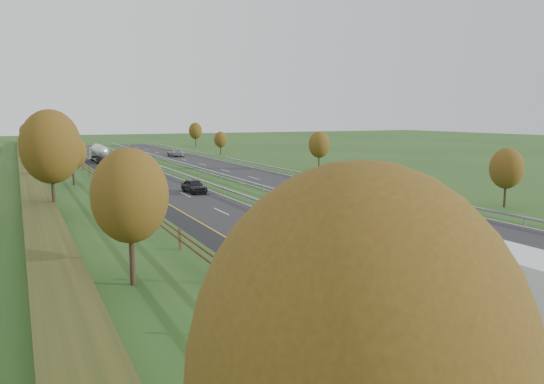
{
  "coord_description": "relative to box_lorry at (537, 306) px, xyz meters",
  "views": [
    {
      "loc": [
        -16.16,
        -12.42,
        9.23
      ],
      "look_at": [
        4.87,
        31.24,
        2.2
      ],
      "focal_mm": 35.0,
      "sensor_mm": 36.0,
      "label": 1
    }
  ],
  "objects": [
    {
      "name": "box_lorry",
      "position": [
        0.0,
        0.0,
        0.0
      ],
      "size": [
        2.58,
        16.28,
        4.06
      ],
      "color": "black",
      "rests_on": "near_carriageway"
    },
    {
      "name": "far_carriageway",
      "position": [
        15.9,
        59.92,
        -2.31
      ],
      "size": [
        10.5,
        200.0,
        0.04
      ],
      "primitive_type": "cube",
      "color": "black",
      "rests_on": "ground"
    },
    {
      "name": "near_carriageway",
      "position": [
        -0.6,
        59.92,
        -2.31
      ],
      "size": [
        10.5,
        200.0,
        0.04
      ],
      "primitive_type": "cube",
      "color": "black",
      "rests_on": "ground"
    },
    {
      "name": "car_silver_mid",
      "position": [
        -0.49,
        61.85,
        -1.5
      ],
      "size": [
        2.14,
        4.94,
        1.58
      ],
      "primitive_type": "imported",
      "rotation": [
        0.0,
        0.0,
        0.1
      ],
      "color": "#B1B1B6",
      "rests_on": "near_carriageway"
    },
    {
      "name": "embankment_left",
      "position": [
        -13.6,
        59.92,
        -1.33
      ],
      "size": [
        12.0,
        200.0,
        2.0
      ],
      "primitive_type": "cube",
      "color": "#254B1B",
      "rests_on": "ground"
    },
    {
      "name": "hard_shoulder",
      "position": [
        -4.35,
        59.92,
        -2.31
      ],
      "size": [
        3.0,
        200.0,
        0.04
      ],
      "primitive_type": "cube",
      "color": "black",
      "rests_on": "ground"
    },
    {
      "name": "median_barrier_near",
      "position": [
        5.1,
        59.92,
        -1.72
      ],
      "size": [
        0.32,
        200.0,
        0.71
      ],
      "color": "#919399",
      "rests_on": "ground"
    },
    {
      "name": "trees_far",
      "position": [
        29.2,
        89.13,
        1.92
      ],
      "size": [
        8.45,
        118.6,
        7.12
      ],
      "color": "#2D2116",
      "rests_on": "ground"
    },
    {
      "name": "car_dark_near",
      "position": [
        2.08,
        48.09,
        -1.48
      ],
      "size": [
        2.26,
        4.91,
        1.63
      ],
      "primitive_type": "imported",
      "rotation": [
        0.0,
        0.0,
        0.07
      ],
      "color": "black",
      "rests_on": "near_carriageway"
    },
    {
      "name": "ground",
      "position": [
        7.4,
        54.92,
        -2.33
      ],
      "size": [
        400.0,
        400.0,
        0.0
      ],
      "primitive_type": "plane",
      "color": "#254B1B",
      "rests_on": "ground"
    },
    {
      "name": "road_tanker",
      "position": [
        -2.07,
        97.14,
        -0.47
      ],
      "size": [
        2.4,
        11.22,
        3.46
      ],
      "color": "silver",
      "rests_on": "near_carriageway"
    },
    {
      "name": "hedge_left",
      "position": [
        -15.6,
        59.92,
        0.22
      ],
      "size": [
        2.2,
        180.0,
        1.1
      ],
      "primitive_type": "cube",
      "color": "#2E3716",
      "rests_on": "embankment_left"
    },
    {
      "name": "median_barrier_far",
      "position": [
        10.2,
        59.92,
        -1.72
      ],
      "size": [
        0.32,
        200.0,
        0.71
      ],
      "color": "#919399",
      "rests_on": "ground"
    },
    {
      "name": "car_oncoming",
      "position": [
        15.43,
        104.49,
        -1.5
      ],
      "size": [
        2.65,
        5.73,
        1.59
      ],
      "primitive_type": "imported",
      "rotation": [
        0.0,
        0.0,
        3.14
      ],
      "color": "#99999D",
      "rests_on": "far_carriageway"
    },
    {
      "name": "outer_barrier_far",
      "position": [
        21.7,
        59.92,
        -1.71
      ],
      "size": [
        0.32,
        200.0,
        0.71
      ],
      "color": "#919399",
      "rests_on": "ground"
    },
    {
      "name": "fence_left",
      "position": [
        -9.1,
        59.5,
        0.4
      ],
      "size": [
        0.12,
        189.06,
        1.2
      ],
      "color": "#422B19",
      "rests_on": "embankment_left"
    },
    {
      "name": "lane_markings",
      "position": [
        5.8,
        59.8,
        -2.28
      ],
      "size": [
        26.75,
        200.0,
        0.01
      ],
      "color": "silver",
      "rests_on": "near_carriageway"
    },
    {
      "name": "car_small_far",
      "position": [
        -1.63,
        139.2,
        -1.63
      ],
      "size": [
        2.07,
        4.66,
        1.33
      ],
      "primitive_type": "imported",
      "rotation": [
        0.0,
        0.0,
        -0.05
      ],
      "color": "#131E3B",
      "rests_on": "near_carriageway"
    },
    {
      "name": "trees_left",
      "position": [
        -13.24,
        56.55,
        4.04
      ],
      "size": [
        6.64,
        164.3,
        7.66
      ],
      "color": "#2D2116",
      "rests_on": "embankment_left"
    }
  ]
}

